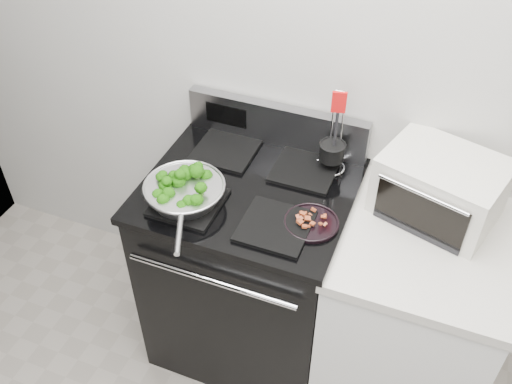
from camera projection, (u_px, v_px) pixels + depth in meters
The scene contains 8 objects.
back_wall at pixel (360, 66), 2.06m from camera, with size 4.00×0.02×2.70m, color silver.
gas_range at pixel (250, 266), 2.48m from camera, with size 0.79×0.69×1.13m.
counter at pixel (406, 319), 2.30m from camera, with size 0.62×0.68×0.92m.
skillet at pixel (184, 192), 2.07m from camera, with size 0.30×0.46×0.07m.
broccoli_pile at pixel (184, 187), 2.06m from camera, with size 0.24×0.24×0.08m, color #0C3304, non-canonical shape.
bacon_plate at pixel (311, 221), 2.01m from camera, with size 0.20×0.20×0.04m.
utensil_holder at pixel (332, 155), 2.21m from camera, with size 0.12×0.12×0.36m.
toaster_oven at pixel (440, 187), 2.03m from camera, with size 0.48×0.42×0.24m.
Camera 1 is at (0.33, -0.11, 2.37)m, focal length 40.00 mm.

